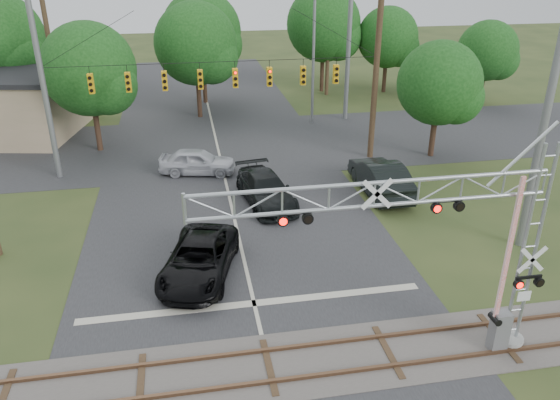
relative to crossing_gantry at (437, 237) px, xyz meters
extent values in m
cube|color=#2A2A2D|center=(-4.99, 8.36, -4.44)|extent=(14.00, 90.00, 0.02)
cube|color=#2A2A2D|center=(-4.99, 22.36, -4.44)|extent=(90.00, 12.00, 0.02)
cube|color=#4D4743|center=(-4.99, 0.36, -4.43)|extent=(90.00, 3.20, 0.05)
cube|color=brown|center=(-4.99, -0.36, -4.36)|extent=(90.00, 0.12, 0.14)
cube|color=brown|center=(-4.99, 1.08, -4.36)|extent=(90.00, 0.12, 0.14)
cylinder|color=gray|center=(3.20, 0.06, -4.31)|extent=(0.90, 0.90, 0.30)
cube|color=silver|center=(3.15, -0.24, -2.31)|extent=(0.45, 0.03, 0.35)
cube|color=slate|center=(2.60, -0.14, -3.71)|extent=(0.55, 0.45, 1.49)
cube|color=red|center=(2.36, -0.14, -0.67)|extent=(0.14, 0.09, 4.98)
cylinder|color=slate|center=(-14.49, 18.36, 1.30)|extent=(0.32, 0.32, 11.50)
cylinder|color=#3A241B|center=(4.51, 18.36, 1.30)|extent=(0.36, 0.36, 11.50)
cylinder|color=black|center=(-4.99, 18.36, 1.89)|extent=(19.00, 0.03, 0.03)
cube|color=#EBA810|center=(-11.99, 18.36, 0.94)|extent=(0.30, 0.30, 1.10)
cube|color=#EBA810|center=(-9.99, 18.36, 0.94)|extent=(0.30, 0.30, 1.10)
cube|color=#EBA810|center=(-7.99, 18.36, 0.94)|extent=(0.30, 0.30, 1.10)
cube|color=#EBA810|center=(-5.99, 18.36, 0.94)|extent=(0.30, 0.30, 1.10)
cube|color=#EBA810|center=(-3.99, 18.36, 0.94)|extent=(0.30, 0.30, 1.10)
cube|color=#EBA810|center=(-1.99, 18.36, 0.94)|extent=(0.30, 0.30, 1.10)
cube|color=#EBA810|center=(0.01, 18.36, 0.94)|extent=(0.30, 0.30, 1.10)
cube|color=#EBA810|center=(2.01, 18.36, 0.94)|extent=(0.30, 0.30, 1.10)
imported|color=black|center=(-6.90, 6.23, -3.70)|extent=(3.90, 5.94, 1.52)
imported|color=black|center=(-3.16, 12.62, -3.68)|extent=(3.00, 5.64, 1.56)
imported|color=#B8B9C1|center=(-6.49, 17.48, -3.70)|extent=(4.73, 2.66, 1.52)
imported|color=black|center=(3.17, 12.88, -3.53)|extent=(2.02, 5.63, 1.85)
cylinder|color=slate|center=(2.56, 26.35, 0.26)|extent=(0.21, 0.21, 9.44)
cylinder|color=#3A241B|center=(-15.54, 26.45, 1.84)|extent=(0.34, 0.34, 12.58)
cylinder|color=slate|center=(5.37, 26.91, 1.61)|extent=(0.34, 0.34, 12.13)
cylinder|color=slate|center=(7.44, 6.23, 2.54)|extent=(0.34, 0.34, 13.98)
cylinder|color=#3A241B|center=(5.92, 34.78, 0.99)|extent=(0.34, 0.34, 10.89)
cylinder|color=#3A261A|center=(-20.22, 31.77, -2.28)|extent=(0.36, 0.36, 4.35)
cylinder|color=#3A261A|center=(-12.70, 22.79, -2.56)|extent=(0.36, 0.36, 3.79)
sphere|color=#124012|center=(-12.70, 22.79, 0.89)|extent=(5.86, 5.86, 5.86)
cylinder|color=#3A261A|center=(-5.79, 29.54, -2.44)|extent=(0.36, 0.36, 4.03)
sphere|color=#124012|center=(-5.79, 29.54, 1.22)|extent=(6.22, 6.22, 6.22)
cylinder|color=#3A261A|center=(-5.12, 33.91, -2.34)|extent=(0.36, 0.36, 4.23)
sphere|color=#124012|center=(-5.12, 33.91, 1.50)|extent=(6.53, 6.53, 6.53)
cylinder|color=#3A261A|center=(5.82, 36.18, -2.32)|extent=(0.36, 0.36, 4.27)
sphere|color=#124012|center=(5.82, 36.18, 1.56)|extent=(6.59, 6.59, 6.59)
cylinder|color=#3A261A|center=(8.44, 17.88, -2.79)|extent=(0.36, 0.36, 3.34)
sphere|color=#124012|center=(8.44, 17.88, 0.25)|extent=(5.16, 5.16, 5.16)
cylinder|color=#3A261A|center=(11.45, 34.89, -2.70)|extent=(0.36, 0.36, 3.51)
sphere|color=#124012|center=(11.45, 34.89, 0.48)|extent=(5.42, 5.42, 5.42)
cylinder|color=#3A261A|center=(18.03, 29.19, -2.86)|extent=(0.36, 0.36, 3.19)
sphere|color=#124012|center=(18.03, 29.19, 0.04)|extent=(4.93, 4.93, 4.93)
camera|label=1|loc=(-7.07, -13.06, 7.75)|focal=35.00mm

